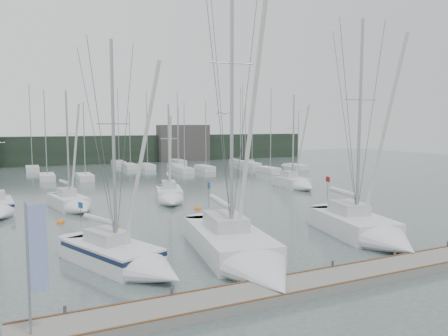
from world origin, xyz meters
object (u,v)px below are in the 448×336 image
object	(u,v)px
buoy_b	(198,209)
buoy_c	(61,223)
sailboat_near_right	(370,232)
dock_banner	(34,256)
sailboat_mid_e	(297,184)
sailboat_near_left	(130,260)
sailboat_mid_c	(170,197)
sailboat_mid_b	(73,204)
buoy_a	(116,228)
sailboat_near_center	(244,255)

from	to	relation	value
buoy_b	buoy_c	size ratio (longest dim) A/B	1.04
sailboat_near_right	dock_banner	world-z (taller)	sailboat_near_right
sailboat_mid_e	sailboat_near_left	bearing A→B (deg)	-135.72
buoy_b	sailboat_mid_c	bearing A→B (deg)	104.99
sailboat_near_left	sailboat_mid_b	xyz separation A→B (m)	(-0.71, 16.95, -0.02)
sailboat_near_left	dock_banner	world-z (taller)	sailboat_near_left
sailboat_mid_b	dock_banner	world-z (taller)	sailboat_mid_b
sailboat_mid_e	buoy_a	xyz separation A→B (m)	(-22.04, -10.11, -0.54)
sailboat_mid_c	dock_banner	distance (m)	25.92
sailboat_near_center	sailboat_mid_b	distance (m)	19.66
sailboat_near_right	buoy_c	xyz separation A→B (m)	(-16.61, 13.49, -0.59)
sailboat_mid_b	buoy_a	xyz separation A→B (m)	(1.86, -7.86, -0.51)
sailboat_mid_b	buoy_c	world-z (taller)	sailboat_mid_b
sailboat_near_right	buoy_c	size ratio (longest dim) A/B	26.09
sailboat_near_left	buoy_c	world-z (taller)	sailboat_near_left
sailboat_near_center	sailboat_mid_c	size ratio (longest dim) A/B	1.83
sailboat_near_center	sailboat_mid_e	world-z (taller)	sailboat_near_center
sailboat_mid_b	buoy_a	world-z (taller)	sailboat_mid_b
sailboat_mid_b	sailboat_mid_e	bearing A→B (deg)	-6.50
sailboat_mid_c	sailboat_mid_e	distance (m)	15.64
sailboat_near_right	buoy_b	xyz separation A→B (m)	(-5.71, 13.92, -0.59)
sailboat_near_right	sailboat_mid_b	xyz separation A→B (m)	(-15.21, 17.92, -0.09)
sailboat_near_center	sailboat_mid_e	size ratio (longest dim) A/B	1.58
sailboat_mid_c	dock_banner	bearing A→B (deg)	-103.23
buoy_a	sailboat_mid_e	bearing A→B (deg)	24.64
sailboat_mid_e	dock_banner	world-z (taller)	sailboat_mid_e
sailboat_near_center	sailboat_near_right	world-z (taller)	sailboat_near_center
sailboat_near_center	dock_banner	bearing A→B (deg)	-148.56
sailboat_near_left	sailboat_mid_b	world-z (taller)	sailboat_near_left
dock_banner	sailboat_near_center	bearing A→B (deg)	11.19
sailboat_near_right	buoy_a	xyz separation A→B (m)	(-13.34, 10.05, -0.59)
buoy_b	sailboat_near_center	bearing A→B (deg)	-103.16
sailboat_near_center	buoy_a	distance (m)	11.63
sailboat_mid_c	buoy_c	world-z (taller)	sailboat_mid_c
sailboat_near_right	sailboat_mid_e	world-z (taller)	sailboat_near_right
dock_banner	sailboat_near_left	bearing A→B (deg)	41.51
buoy_b	buoy_a	bearing A→B (deg)	-153.15
sailboat_mid_e	sailboat_mid_b	bearing A→B (deg)	-169.96
sailboat_mid_b	sailboat_mid_e	xyz separation A→B (m)	(23.91, 2.24, 0.03)
sailboat_near_center	sailboat_near_right	size ratio (longest dim) A/B	1.20
sailboat_near_center	dock_banner	world-z (taller)	sailboat_near_center
sailboat_mid_e	buoy_c	distance (m)	26.17
sailboat_near_center	buoy_a	size ratio (longest dim) A/B	29.67
sailboat_near_left	sailboat_mid_c	world-z (taller)	sailboat_near_left
buoy_a	dock_banner	bearing A→B (deg)	-110.40
sailboat_mid_c	sailboat_near_left	bearing A→B (deg)	-99.70
sailboat_near_center	buoy_c	bearing A→B (deg)	126.40
sailboat_mid_b	buoy_b	distance (m)	10.32
sailboat_mid_b	sailboat_mid_c	bearing A→B (deg)	-11.66
sailboat_near_left	sailboat_near_right	distance (m)	14.53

